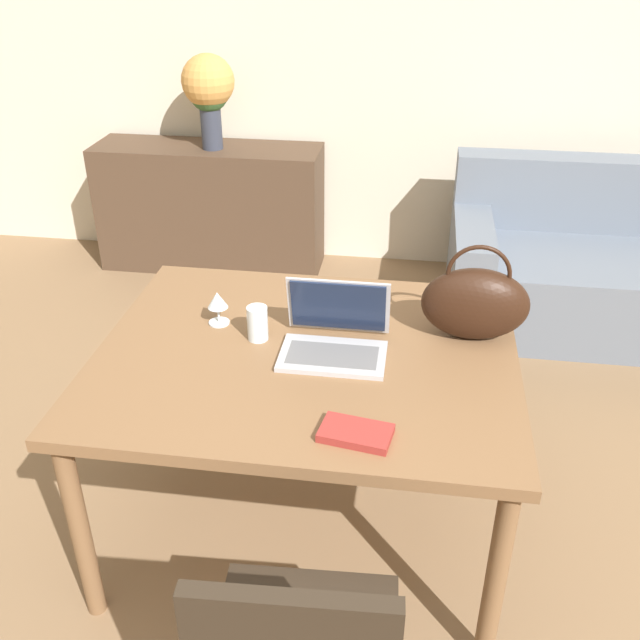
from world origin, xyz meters
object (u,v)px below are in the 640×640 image
Objects in this scene: couch at (603,272)px; laptop at (335,332)px; wine_glass at (218,302)px; flower_vase at (208,88)px; handbag at (475,303)px; drinking_glass at (258,323)px.

laptop is at bearing -126.28° from couch.
laptop is 0.43m from wine_glass.
flower_vase is (-0.57, 1.94, 0.29)m from wine_glass.
laptop is at bearing -163.02° from handbag.
laptop is 2.81× the size of wine_glass.
couch is 2.39m from flower_vase.
couch is 4.65× the size of handbag.
couch is at bearing 43.81° from wine_glass.
couch is 13.59× the size of wine_glass.
couch is at bearing 62.74° from handbag.
wine_glass is (-0.16, 0.08, 0.02)m from drinking_glass.
flower_vase is (-1.42, 1.90, 0.24)m from handbag.
handbag reaches higher than laptop.
drinking_glass is 2.16m from flower_vase.
laptop is 0.96× the size of handbag.
drinking_glass is at bearing 175.31° from laptop.
wine_glass is (-0.41, 0.10, 0.02)m from laptop.
couch is 1.84m from handbag.
wine_glass is 0.22× the size of flower_vase.
flower_vase is at bearing 106.35° from wine_glass.
drinking_glass is at bearing -170.83° from handbag.
drinking_glass is 0.18m from wine_glass.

